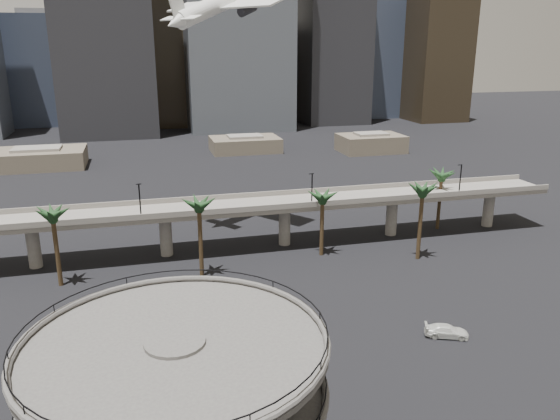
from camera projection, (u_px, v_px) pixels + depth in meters
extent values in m
cylinder|color=#494644|center=(178.00, 395.00, 40.04)|extent=(22.00, 22.00, 0.45)
torus|color=#494644|center=(178.00, 389.00, 39.90)|extent=(22.20, 22.20, 0.50)
torus|color=black|center=(177.00, 380.00, 39.67)|extent=(21.80, 21.80, 0.10)
cylinder|color=#494644|center=(175.00, 346.00, 38.87)|extent=(22.00, 22.00, 0.45)
torus|color=#494644|center=(175.00, 341.00, 38.74)|extent=(22.20, 22.20, 0.50)
torus|color=black|center=(174.00, 331.00, 38.50)|extent=(21.80, 21.80, 0.10)
cube|color=slate|center=(226.00, 208.00, 98.90)|extent=(130.00, 9.00, 0.90)
cube|color=slate|center=(230.00, 210.00, 94.48)|extent=(130.00, 0.30, 1.00)
cube|color=slate|center=(222.00, 197.00, 102.81)|extent=(130.00, 0.30, 1.00)
cylinder|color=slate|center=(34.00, 246.00, 92.16)|extent=(2.20, 2.20, 8.00)
cylinder|color=slate|center=(166.00, 235.00, 97.47)|extent=(2.20, 2.20, 8.00)
cylinder|color=slate|center=(285.00, 225.00, 102.78)|extent=(2.20, 2.20, 8.00)
cylinder|color=slate|center=(392.00, 216.00, 108.09)|extent=(2.20, 2.20, 8.00)
cylinder|color=slate|center=(489.00, 208.00, 113.40)|extent=(2.20, 2.20, 8.00)
cylinder|color=black|center=(140.00, 201.00, 90.56)|extent=(0.24, 0.24, 6.00)
cylinder|color=black|center=(312.00, 190.00, 97.80)|extent=(0.24, 0.24, 6.00)
cylinder|color=black|center=(460.00, 180.00, 105.04)|extent=(0.24, 0.24, 6.00)
cylinder|color=#402D1B|center=(201.00, 241.00, 87.83)|extent=(0.70, 0.70, 12.15)
ellipsoid|color=#1B3B1C|center=(199.00, 203.00, 85.95)|extent=(4.40, 4.40, 2.00)
cylinder|color=#402D1B|center=(322.00, 227.00, 97.04)|extent=(0.70, 0.70, 10.80)
ellipsoid|color=#1B3B1C|center=(323.00, 195.00, 95.35)|extent=(4.40, 4.40, 2.00)
cylinder|color=#402D1B|center=(420.00, 225.00, 95.08)|extent=(0.70, 0.70, 12.60)
ellipsoid|color=#1B3B1C|center=(423.00, 188.00, 93.14)|extent=(4.40, 4.40, 2.00)
cylinder|color=#402D1B|center=(439.00, 202.00, 111.14)|extent=(0.70, 0.70, 11.25)
ellipsoid|color=#1B3B1C|center=(442.00, 174.00, 109.39)|extent=(4.40, 4.40, 2.00)
cylinder|color=#402D1B|center=(57.00, 251.00, 84.44)|extent=(0.70, 0.70, 11.70)
ellipsoid|color=#1B3B1C|center=(52.00, 212.00, 82.62)|extent=(4.40, 4.40, 2.00)
cube|color=brown|center=(38.00, 159.00, 168.28)|extent=(28.00, 18.00, 5.50)
cube|color=slate|center=(37.00, 149.00, 167.37)|extent=(14.00, 9.00, 0.80)
cube|color=brown|center=(245.00, 144.00, 193.78)|extent=(24.00, 16.00, 5.00)
cube|color=slate|center=(245.00, 136.00, 192.94)|extent=(12.00, 8.00, 0.80)
cube|color=brown|center=(371.00, 143.00, 192.90)|extent=(22.00, 15.00, 6.00)
cube|color=slate|center=(371.00, 134.00, 191.92)|extent=(11.00, 7.50, 0.80)
cube|color=#384156|center=(45.00, 70.00, 256.69)|extent=(30.00, 30.00, 49.68)
cube|color=slate|center=(38.00, 12.00, 249.13)|extent=(16.50, 16.50, 2.40)
cube|color=black|center=(174.00, 21.00, 246.34)|extent=(28.00, 26.00, 93.15)
cube|color=#836E5A|center=(274.00, 75.00, 279.51)|extent=(24.00, 24.00, 43.47)
cube|color=slate|center=(274.00, 28.00, 272.85)|extent=(13.20, 13.20, 2.40)
cube|color=black|center=(334.00, 16.00, 253.95)|extent=(30.00, 28.00, 98.33)
cube|color=#384156|center=(369.00, 45.00, 282.74)|extent=(34.00, 30.00, 72.45)
cube|color=black|center=(437.00, 58.00, 267.42)|extent=(26.00, 26.00, 60.03)
cube|color=#836E5A|center=(197.00, 78.00, 289.70)|extent=(22.00, 22.00, 39.33)
cube|color=slate|center=(195.00, 37.00, 283.64)|extent=(12.10, 12.10, 2.40)
cylinder|color=white|center=(227.00, 0.00, 104.03)|extent=(22.25, 17.57, 11.39)
cone|color=white|center=(174.00, 23.00, 95.43)|extent=(4.92, 4.70, 3.79)
cube|color=white|center=(225.00, 4.00, 103.75)|extent=(20.79, 25.41, 2.23)
cube|color=white|center=(181.00, 18.00, 96.35)|extent=(7.12, 8.61, 0.93)
cube|color=white|center=(177.00, 3.00, 95.04)|extent=(3.72, 2.85, 5.69)
cylinder|color=#242428|center=(210.00, 11.00, 107.71)|extent=(4.47, 3.96, 2.97)
cylinder|color=#242428|center=(247.00, 9.00, 101.67)|extent=(4.47, 3.96, 2.97)
imported|color=red|center=(203.00, 363.00, 63.81)|extent=(4.15, 2.27, 1.34)
imported|color=black|center=(298.00, 315.00, 74.83)|extent=(5.07, 2.44, 1.60)
imported|color=white|center=(447.00, 331.00, 70.74)|extent=(6.02, 4.21, 1.62)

